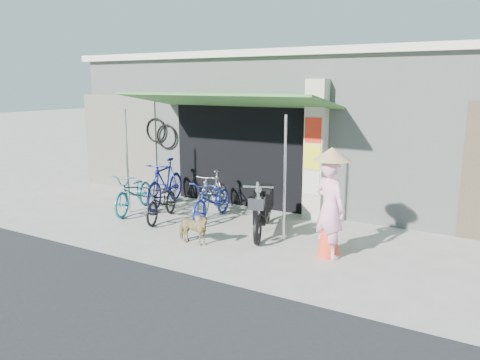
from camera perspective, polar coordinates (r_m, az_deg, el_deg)
The scene contains 13 objects.
ground at distance 8.75m, azimuth -2.17°, elevation -7.71°, with size 80.00×80.00×0.00m, color #AEA89D.
bicycle_shop at distance 12.90m, azimuth 9.99°, elevation 6.75°, with size 12.30×5.30×3.66m.
shop_pillar at distance 10.17m, azimuth 9.26°, elevation 3.58°, with size 0.42×0.44×3.00m.
awning at distance 10.12m, azimuth -1.69°, elevation 9.46°, with size 4.60×1.88×2.72m.
neighbour_left at distance 13.52m, azimuth -14.41°, elevation 4.51°, with size 2.60×0.06×2.60m, color #6B665B.
bike_teal at distance 11.00m, azimuth -12.78°, elevation -1.45°, with size 0.61×1.75×0.92m, color #1C7381.
bike_blue at distance 11.32m, azimuth -9.12°, elevation -0.39°, with size 0.53×1.88×1.13m, color navy.
bike_black at distance 10.24m, azimuth -9.47°, elevation -2.62°, with size 0.54×1.54×0.81m, color black.
bike_silver at distance 10.60m, azimuth -3.40°, elevation -1.53°, with size 0.46×1.62×0.97m, color #BCBCC1.
bike_navy at distance 10.10m, azimuth -3.40°, elevation -2.44°, with size 0.59×1.69×0.89m, color navy.
street_dog at distance 8.64m, azimuth -5.78°, elevation -5.95°, with size 0.32×0.70×0.60m, color tan.
moped at distance 9.22m, azimuth 2.83°, elevation -3.44°, with size 0.86×1.88×1.10m.
nun at distance 7.99m, azimuth 10.91°, elevation -2.91°, with size 0.74×0.64×1.89m.
Camera 1 is at (4.42, -6.97, 2.91)m, focal length 35.00 mm.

